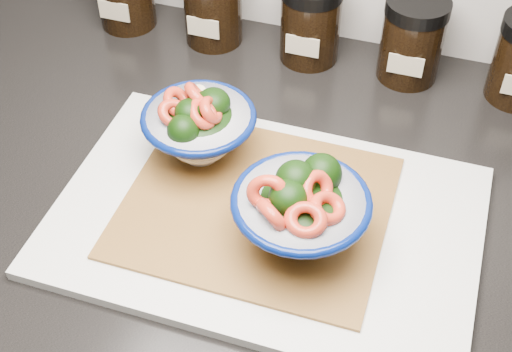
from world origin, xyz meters
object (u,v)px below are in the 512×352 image
(bowl_left, at_px, (199,126))
(spice_jar_c, at_px, (311,21))
(bowl_right, at_px, (301,211))
(spice_jar_b, at_px, (213,4))
(spice_jar_d, at_px, (412,39))
(cutting_board, at_px, (266,221))

(bowl_left, distance_m, spice_jar_c, 0.25)
(bowl_right, relative_size, spice_jar_b, 1.23)
(bowl_right, distance_m, spice_jar_d, 0.34)
(bowl_left, xyz_separation_m, spice_jar_b, (-0.07, 0.24, -0.00))
(spice_jar_c, xyz_separation_m, spice_jar_d, (0.13, 0.00, 0.00))
(spice_jar_b, relative_size, spice_jar_d, 1.00)
(spice_jar_b, bearing_deg, bowl_right, -56.99)
(bowl_right, bearing_deg, spice_jar_b, 123.01)
(bowl_left, bearing_deg, spice_jar_b, 106.95)
(cutting_board, xyz_separation_m, spice_jar_c, (-0.04, 0.31, 0.05))
(bowl_left, xyz_separation_m, bowl_right, (0.14, -0.09, 0.00))
(bowl_right, xyz_separation_m, spice_jar_c, (-0.08, 0.33, -0.00))
(bowl_left, height_order, spice_jar_b, bowl_left)
(cutting_board, bearing_deg, bowl_left, 146.07)
(bowl_right, height_order, spice_jar_c, bowl_right)
(spice_jar_c, relative_size, spice_jar_d, 1.00)
(cutting_board, bearing_deg, bowl_right, -28.48)
(bowl_right, height_order, spice_jar_d, bowl_right)
(bowl_left, height_order, spice_jar_d, bowl_left)
(bowl_left, bearing_deg, cutting_board, -33.93)
(bowl_left, distance_m, spice_jar_b, 0.25)
(spice_jar_b, distance_m, spice_jar_c, 0.14)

